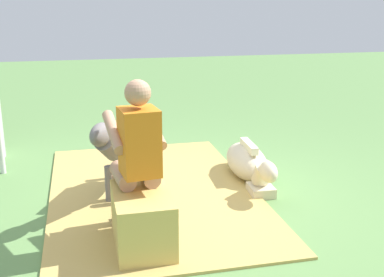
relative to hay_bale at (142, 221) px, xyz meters
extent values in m
plane|color=#608C4C|center=(0.90, -0.54, -0.23)|extent=(24.00, 24.00, 0.00)
cube|color=tan|center=(1.11, -0.25, -0.22)|extent=(3.21, 2.05, 0.02)
cube|color=tan|center=(0.00, 0.00, 0.00)|extent=(0.71, 0.44, 0.47)
cylinder|color=tan|center=(0.24, 0.12, 0.30)|extent=(0.41, 0.19, 0.14)
cylinder|color=tan|center=(0.44, 0.15, 0.00)|extent=(0.11, 0.11, 0.47)
cube|color=black|center=(0.44, 0.15, -0.20)|extent=(0.23, 0.13, 0.06)
cylinder|color=tan|center=(0.26, -0.08, 0.30)|extent=(0.41, 0.19, 0.14)
cylinder|color=tan|center=(0.46, -0.05, 0.00)|extent=(0.11, 0.11, 0.47)
cube|color=black|center=(0.46, -0.05, -0.20)|extent=(0.23, 0.13, 0.06)
cube|color=orange|center=(0.05, 0.00, 0.63)|extent=(0.33, 0.31, 0.52)
cylinder|color=tan|center=(0.21, 0.18, 0.68)|extent=(0.51, 0.15, 0.26)
cylinder|color=tan|center=(0.25, -0.14, 0.68)|extent=(0.51, 0.15, 0.26)
sphere|color=tan|center=(0.05, 0.00, 1.01)|extent=(0.20, 0.20, 0.20)
ellipsoid|color=slate|center=(1.18, -0.01, 0.31)|extent=(0.90, 0.64, 0.34)
cylinder|color=slate|center=(0.88, 0.01, -0.05)|extent=(0.09, 0.09, 0.38)
cylinder|color=slate|center=(0.96, 0.19, -0.05)|extent=(0.09, 0.09, 0.38)
cylinder|color=slate|center=(1.39, -0.22, -0.05)|extent=(0.09, 0.09, 0.38)
cylinder|color=slate|center=(1.47, -0.04, -0.05)|extent=(0.09, 0.09, 0.38)
cylinder|color=slate|center=(0.72, 0.19, 0.41)|extent=(0.41, 0.32, 0.33)
ellipsoid|color=slate|center=(0.56, 0.27, 0.57)|extent=(0.36, 0.28, 0.20)
cube|color=#3A3838|center=(1.18, -0.01, 0.50)|extent=(0.57, 0.30, 0.08)
cylinder|color=#3A3838|center=(1.61, -0.21, 0.26)|extent=(0.07, 0.07, 0.30)
ellipsoid|color=beige|center=(1.35, -1.34, -0.05)|extent=(0.90, 0.45, 0.36)
cube|color=beige|center=(0.81, -1.31, -0.18)|extent=(0.29, 0.26, 0.10)
cylinder|color=beige|center=(0.79, -1.31, 0.01)|extent=(0.29, 0.20, 0.30)
ellipsoid|color=beige|center=(0.61, -1.30, 0.09)|extent=(0.31, 0.18, 0.20)
cube|color=#F2EDC5|center=(1.27, -1.33, 0.15)|extent=(0.44, 0.10, 0.08)
camera|label=1|loc=(-3.49, 0.41, 1.68)|focal=45.39mm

